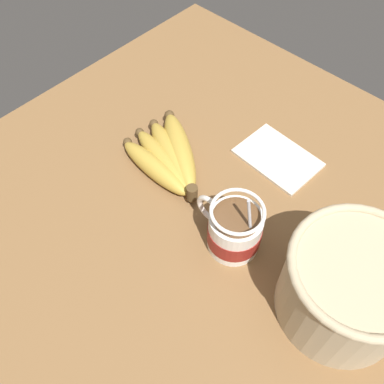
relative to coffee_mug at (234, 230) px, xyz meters
The scene contains 5 objects.
table 9.14cm from the coffee_mug, 12.47° to the right, with size 96.33×96.33×3.74cm.
coffee_mug is the anchor object (origin of this frame).
banana_bunch 20.79cm from the coffee_mug, 14.22° to the right, with size 20.14×15.11×4.50cm.
woven_basket 19.13cm from the coffee_mug, behind, with size 19.78×19.78×14.06cm.
napkin 21.50cm from the coffee_mug, 74.78° to the right, with size 15.60×11.33×0.60cm.
Camera 1 is at (-25.87, 31.86, 67.39)cm, focal length 40.00 mm.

